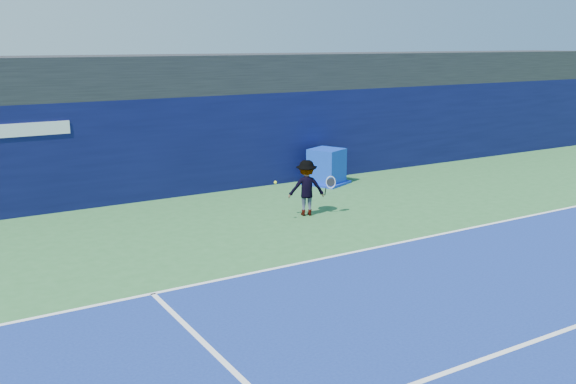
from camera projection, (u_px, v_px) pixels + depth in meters
name	position (u px, v px, depth m)	size (l,w,h in m)	color
ground	(463.00, 294.00, 12.02)	(80.00, 80.00, 0.00)	#2E6834
baseline	(365.00, 250.00, 14.52)	(24.00, 0.10, 0.01)	white
service_line	(556.00, 334.00, 10.35)	(24.00, 0.10, 0.01)	white
stadium_band	(206.00, 73.00, 20.78)	(36.00, 3.00, 1.20)	black
back_wall_assembly	(221.00, 142.00, 20.42)	(36.00, 1.03, 3.00)	#0A0D39
equipment_cart	(327.00, 168.00, 21.19)	(1.62, 1.62, 1.17)	#0C2FB2
tennis_player	(306.00, 188.00, 17.31)	(1.29, 0.90, 1.52)	white
tennis_ball	(275.00, 182.00, 16.42)	(0.08, 0.08, 0.08)	#D3E919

